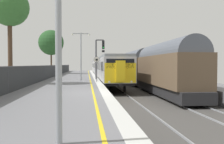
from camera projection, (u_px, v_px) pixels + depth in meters
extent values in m
cube|color=slate|center=(58.00, 101.00, 14.66)|extent=(6.40, 110.00, 1.00)
cube|color=silver|center=(105.00, 92.00, 14.94)|extent=(0.60, 110.00, 0.01)
cube|color=yellow|center=(93.00, 92.00, 14.87)|extent=(0.12, 110.00, 0.01)
cube|color=#423F3D|center=(194.00, 108.00, 15.59)|extent=(11.00, 110.00, 0.20)
cube|color=gray|center=(121.00, 107.00, 15.08)|extent=(0.07, 110.00, 0.08)
cube|color=gray|center=(143.00, 107.00, 15.23)|extent=(0.07, 110.00, 0.08)
cube|color=gray|center=(182.00, 106.00, 15.50)|extent=(0.07, 110.00, 0.08)
cube|color=gray|center=(203.00, 106.00, 15.65)|extent=(0.07, 110.00, 0.08)
cube|color=#B7B7BC|center=(109.00, 68.00, 30.16)|extent=(2.80, 19.90, 2.30)
cube|color=black|center=(109.00, 78.00, 30.20)|extent=(2.64, 19.30, 0.25)
cube|color=gray|center=(109.00, 58.00, 30.12)|extent=(2.68, 19.90, 0.24)
cube|color=black|center=(98.00, 66.00, 30.00)|extent=(0.02, 18.30, 0.84)
cube|color=silver|center=(100.00, 70.00, 25.07)|extent=(0.03, 1.10, 1.90)
cube|color=silver|center=(96.00, 68.00, 34.96)|extent=(0.03, 1.10, 1.90)
cylinder|color=black|center=(108.00, 88.00, 22.83)|extent=(0.12, 0.84, 0.84)
cylinder|color=black|center=(125.00, 88.00, 22.99)|extent=(0.12, 0.84, 0.84)
cylinder|color=black|center=(100.00, 79.00, 37.44)|extent=(0.12, 0.84, 0.84)
cylinder|color=black|center=(110.00, 79.00, 37.60)|extent=(0.12, 0.84, 0.84)
cube|color=#B7B7BC|center=(100.00, 67.00, 50.53)|extent=(2.80, 19.90, 2.30)
cube|color=black|center=(100.00, 73.00, 50.57)|extent=(2.64, 19.30, 0.25)
cube|color=gray|center=(100.00, 61.00, 50.49)|extent=(2.68, 19.90, 0.24)
cube|color=black|center=(93.00, 65.00, 50.37)|extent=(0.02, 18.30, 0.84)
cube|color=silver|center=(94.00, 67.00, 45.44)|extent=(0.03, 1.10, 1.90)
cube|color=silver|center=(93.00, 67.00, 55.33)|extent=(0.03, 1.10, 1.90)
cylinder|color=black|center=(98.00, 77.00, 43.20)|extent=(0.12, 0.84, 0.84)
cylinder|color=black|center=(107.00, 77.00, 43.37)|extent=(0.12, 0.84, 0.84)
cylinder|color=black|center=(95.00, 74.00, 57.81)|extent=(0.12, 0.84, 0.84)
cylinder|color=black|center=(102.00, 74.00, 57.97)|extent=(0.12, 0.84, 0.84)
cube|color=yellow|center=(120.00, 73.00, 20.32)|extent=(2.70, 0.10, 1.70)
cube|color=black|center=(120.00, 64.00, 20.28)|extent=(2.40, 0.08, 0.80)
cube|color=yellow|center=(121.00, 71.00, 20.18)|extent=(0.80, 0.24, 1.80)
cylinder|color=white|center=(109.00, 82.00, 20.18)|extent=(0.18, 0.06, 0.18)
cylinder|color=white|center=(131.00, 82.00, 20.38)|extent=(0.18, 0.06, 0.18)
cylinder|color=black|center=(121.00, 85.00, 20.06)|extent=(0.20, 0.35, 0.20)
cube|color=black|center=(100.00, 60.00, 50.49)|extent=(0.60, 0.90, 0.20)
cube|color=#232326|center=(167.00, 89.00, 20.59)|extent=(2.30, 12.27, 0.79)
cube|color=brown|center=(167.00, 70.00, 20.54)|extent=(2.60, 11.47, 2.48)
cylinder|color=#515660|center=(167.00, 56.00, 20.50)|extent=(2.39, 11.07, 2.39)
cylinder|color=black|center=(176.00, 97.00, 16.41)|extent=(0.12, 0.84, 0.84)
cylinder|color=black|center=(197.00, 97.00, 16.57)|extent=(0.12, 0.84, 0.84)
cylinder|color=black|center=(146.00, 86.00, 24.62)|extent=(0.12, 0.84, 0.84)
cylinder|color=black|center=(161.00, 86.00, 24.79)|extent=(0.12, 0.84, 0.84)
cube|color=#232326|center=(136.00, 80.00, 33.58)|extent=(2.30, 12.27, 0.79)
cube|color=brown|center=(136.00, 68.00, 33.53)|extent=(2.60, 11.47, 2.48)
cylinder|color=#515660|center=(136.00, 59.00, 33.49)|extent=(2.39, 11.07, 2.39)
cylinder|color=black|center=(136.00, 83.00, 29.40)|extent=(0.12, 0.84, 0.84)
cylinder|color=black|center=(149.00, 83.00, 29.56)|extent=(0.12, 0.84, 0.84)
cylinder|color=black|center=(125.00, 79.00, 37.61)|extent=(0.12, 0.84, 0.84)
cylinder|color=black|center=(135.00, 79.00, 37.78)|extent=(0.12, 0.84, 0.84)
cylinder|color=#47474C|center=(96.00, 60.00, 27.98)|extent=(0.18, 0.18, 4.59)
cube|color=#47474C|center=(100.00, 40.00, 27.96)|extent=(0.90, 0.12, 0.12)
cube|color=black|center=(103.00, 45.00, 28.02)|extent=(0.28, 0.20, 1.00)
cylinder|color=black|center=(103.00, 42.00, 27.89)|extent=(0.16, 0.04, 0.16)
cylinder|color=black|center=(103.00, 45.00, 27.90)|extent=(0.16, 0.04, 0.16)
cylinder|color=#19D83F|center=(103.00, 47.00, 27.91)|extent=(0.16, 0.04, 0.16)
cube|color=black|center=(103.00, 51.00, 28.04)|extent=(0.32, 0.16, 0.24)
cylinder|color=#59595B|center=(97.00, 71.00, 23.76)|extent=(0.08, 0.08, 2.16)
cylinder|color=black|center=(97.00, 60.00, 23.72)|extent=(0.59, 0.02, 0.59)
cylinder|color=silver|center=(97.00, 60.00, 23.71)|extent=(0.56, 0.02, 0.56)
cube|color=black|center=(97.00, 60.00, 23.70)|extent=(0.24, 0.01, 0.18)
cylinder|color=#93999E|center=(58.00, 13.00, 5.13)|extent=(0.14, 0.14, 5.68)
cylinder|color=#93999E|center=(81.00, 57.00, 25.57)|extent=(0.14, 0.14, 5.13)
cube|color=#93999E|center=(85.00, 34.00, 25.54)|extent=(0.90, 0.08, 0.08)
cylinder|color=silver|center=(89.00, 34.00, 25.59)|extent=(0.20, 0.20, 0.18)
cube|color=#93999E|center=(77.00, 34.00, 25.45)|extent=(0.90, 0.08, 0.08)
cylinder|color=silver|center=(72.00, 34.00, 25.40)|extent=(0.20, 0.20, 0.18)
cube|color=#282B2D|center=(8.00, 80.00, 14.30)|extent=(0.03, 99.00, 1.60)
cube|color=#38383D|center=(7.00, 67.00, 14.28)|extent=(0.06, 99.00, 0.06)
cylinder|color=#38383D|center=(8.00, 80.00, 14.30)|extent=(0.07, 0.07, 1.60)
cylinder|color=#38383D|center=(43.00, 73.00, 25.92)|extent=(0.07, 0.07, 1.60)
cylinder|color=#38383D|center=(57.00, 70.00, 37.54)|extent=(0.07, 0.07, 1.60)
cylinder|color=#38383D|center=(64.00, 69.00, 49.15)|extent=(0.07, 0.07, 1.60)
cylinder|color=#38383D|center=(68.00, 68.00, 60.77)|extent=(0.07, 0.07, 1.60)
cylinder|color=#473323|center=(51.00, 62.00, 45.17)|extent=(0.28, 0.28, 4.57)
sphere|color=#234C23|center=(51.00, 43.00, 45.06)|extent=(4.71, 4.71, 4.71)
sphere|color=#234C23|center=(50.00, 45.00, 44.49)|extent=(3.25, 3.25, 3.25)
cylinder|color=#473323|center=(10.00, 51.00, 20.94)|extent=(0.38, 0.38, 5.84)
sphere|color=#33662D|center=(10.00, 7.00, 20.82)|extent=(3.34, 3.34, 3.34)
sphere|color=#33662D|center=(7.00, 13.00, 21.37)|extent=(1.93, 1.93, 1.93)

